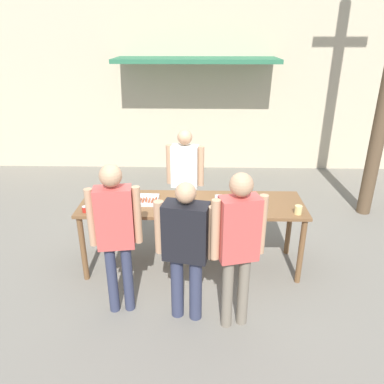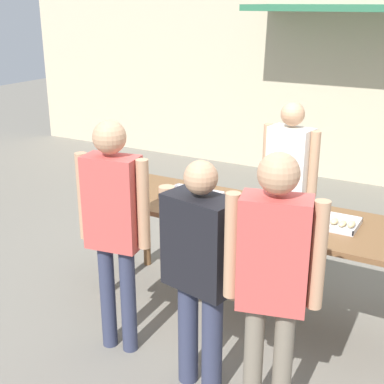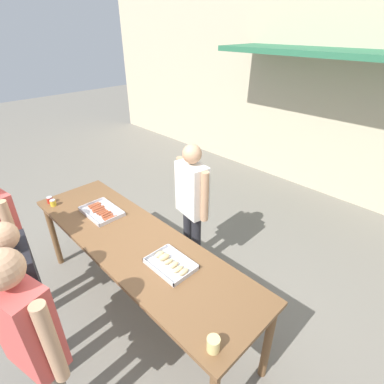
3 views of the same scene
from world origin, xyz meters
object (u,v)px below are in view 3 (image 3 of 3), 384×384
(food_tray_buns, at_px, (171,264))
(beer_cup, at_px, (213,344))
(person_customer_holding_hotdog, at_px, (4,235))
(person_customer_waiting_in_line, at_px, (25,295))
(food_tray_sausages, at_px, (102,212))
(person_server_behind_table, at_px, (192,198))
(condiment_jar_mustard, at_px, (50,200))
(condiment_jar_ketchup, at_px, (53,203))
(person_customer_with_cup, at_px, (31,339))

(food_tray_buns, xyz_separation_m, beer_cup, (0.77, -0.31, 0.03))
(food_tray_buns, bearing_deg, person_customer_holding_hotdog, -143.98)
(person_customer_holding_hotdog, xyz_separation_m, person_customer_waiting_in_line, (0.74, -0.09, -0.12))
(food_tray_sausages, distance_m, person_customer_holding_hotdog, 0.93)
(person_server_behind_table, height_order, person_customer_holding_hotdog, person_customer_holding_hotdog)
(condiment_jar_mustard, bearing_deg, food_tray_sausages, 27.39)
(condiment_jar_ketchup, bearing_deg, person_customer_holding_hotdog, -55.65)
(beer_cup, bearing_deg, food_tray_buns, 158.25)
(food_tray_buns, xyz_separation_m, person_customer_waiting_in_line, (-0.53, -1.01, -0.01))
(condiment_jar_ketchup, bearing_deg, food_tray_sausages, 31.35)
(person_customer_holding_hotdog, height_order, person_customer_waiting_in_line, person_customer_holding_hotdog)
(food_tray_sausages, height_order, food_tray_buns, food_tray_buns)
(person_customer_waiting_in_line, bearing_deg, beer_cup, -140.22)
(person_server_behind_table, xyz_separation_m, person_customer_waiting_in_line, (0.09, -1.88, -0.04))
(person_customer_with_cup, bearing_deg, person_server_behind_table, -87.44)
(condiment_jar_mustard, distance_m, person_customer_holding_hotdog, 0.79)
(condiment_jar_ketchup, height_order, beer_cup, beer_cup)
(person_customer_with_cup, bearing_deg, beer_cup, -148.34)
(person_customer_holding_hotdog, bearing_deg, food_tray_sausages, -105.33)
(food_tray_sausages, height_order, person_customer_waiting_in_line, person_customer_waiting_in_line)
(food_tray_sausages, relative_size, food_tray_buns, 1.13)
(food_tray_sausages, bearing_deg, person_customer_with_cup, -44.35)
(condiment_jar_ketchup, xyz_separation_m, person_customer_with_cup, (1.66, -0.80, 0.09))
(person_server_behind_table, distance_m, person_customer_holding_hotdog, 1.90)
(food_tray_sausages, distance_m, person_customer_waiting_in_line, 1.19)
(person_customer_waiting_in_line, bearing_deg, condiment_jar_mustard, -17.98)
(food_tray_sausages, distance_m, food_tray_buns, 1.16)
(food_tray_buns, bearing_deg, person_customer_with_cup, -90.71)
(condiment_jar_ketchup, height_order, person_customer_with_cup, person_customer_with_cup)
(condiment_jar_mustard, bearing_deg, food_tray_buns, 10.21)
(person_server_behind_table, xyz_separation_m, person_customer_holding_hotdog, (-0.65, -1.79, 0.07))
(condiment_jar_mustard, bearing_deg, person_customer_holding_hotdog, -50.16)
(food_tray_sausages, xyz_separation_m, condiment_jar_mustard, (-0.61, -0.32, 0.02))
(beer_cup, distance_m, person_customer_with_cup, 1.13)
(food_tray_sausages, xyz_separation_m, food_tray_buns, (1.16, 0.00, 0.01))
(food_tray_buns, relative_size, condiment_jar_ketchup, 5.42)
(condiment_jar_mustard, xyz_separation_m, person_server_behind_table, (1.15, 1.18, 0.02))
(condiment_jar_ketchup, distance_m, person_customer_waiting_in_line, 1.34)
(food_tray_sausages, bearing_deg, person_server_behind_table, 58.08)
(person_customer_waiting_in_line, bearing_deg, condiment_jar_ketchup, -19.87)
(food_tray_sausages, bearing_deg, person_customer_waiting_in_line, -58.23)
(condiment_jar_mustard, distance_m, person_customer_with_cup, 1.93)
(person_customer_with_cup, xyz_separation_m, person_customer_waiting_in_line, (-0.52, 0.11, -0.11))
(beer_cup, height_order, person_server_behind_table, person_server_behind_table)
(food_tray_buns, height_order, person_customer_with_cup, person_customer_with_cup)
(food_tray_buns, height_order, person_customer_holding_hotdog, person_customer_holding_hotdog)
(person_customer_holding_hotdog, relative_size, person_customer_with_cup, 1.00)
(food_tray_buns, height_order, person_customer_waiting_in_line, person_customer_waiting_in_line)
(condiment_jar_ketchup, relative_size, person_customer_holding_hotdog, 0.04)
(person_customer_with_cup, bearing_deg, person_customer_waiting_in_line, -25.98)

